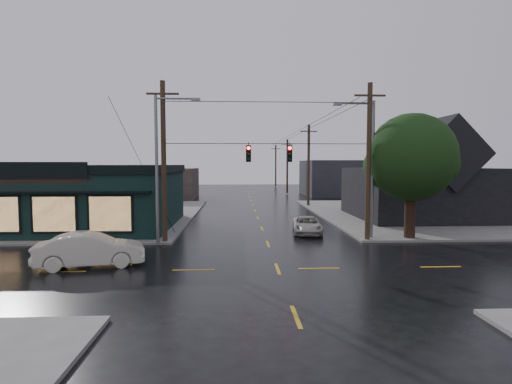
{
  "coord_description": "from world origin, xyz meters",
  "views": [
    {
      "loc": [
        -1.92,
        -18.71,
        5.01
      ],
      "look_at": [
        -0.82,
        4.51,
        3.38
      ],
      "focal_mm": 28.0,
      "sensor_mm": 36.0,
      "label": 1
    }
  ],
  "objects_px": {
    "corner_tree": "(411,158)",
    "utility_pole_ne": "(367,241)",
    "utility_pole_nw": "(165,243)",
    "sedan_cream": "(91,250)",
    "suv_silver": "(307,225)"
  },
  "relations": [
    {
      "from": "corner_tree",
      "to": "utility_pole_ne",
      "type": "xyz_separation_m",
      "value": [
        -3.01,
        -0.5,
        -5.42
      ]
    },
    {
      "from": "utility_pole_nw",
      "to": "sedan_cream",
      "type": "relative_size",
      "value": 2.0
    },
    {
      "from": "utility_pole_ne",
      "to": "suv_silver",
      "type": "xyz_separation_m",
      "value": [
        -3.36,
        3.19,
        0.61
      ]
    },
    {
      "from": "utility_pole_nw",
      "to": "corner_tree",
      "type": "bearing_deg",
      "value": 1.79
    },
    {
      "from": "utility_pole_nw",
      "to": "utility_pole_ne",
      "type": "bearing_deg",
      "value": 0.0
    },
    {
      "from": "suv_silver",
      "to": "corner_tree",
      "type": "bearing_deg",
      "value": -16.68
    },
    {
      "from": "utility_pole_nw",
      "to": "suv_silver",
      "type": "bearing_deg",
      "value": 18.32
    },
    {
      "from": "utility_pole_ne",
      "to": "suv_silver",
      "type": "distance_m",
      "value": 4.67
    },
    {
      "from": "corner_tree",
      "to": "suv_silver",
      "type": "relative_size",
      "value": 1.88
    },
    {
      "from": "corner_tree",
      "to": "utility_pole_nw",
      "type": "xyz_separation_m",
      "value": [
        -16.01,
        -0.5,
        -5.42
      ]
    },
    {
      "from": "utility_pole_nw",
      "to": "utility_pole_ne",
      "type": "height_order",
      "value": "same"
    },
    {
      "from": "corner_tree",
      "to": "suv_silver",
      "type": "bearing_deg",
      "value": 157.1
    },
    {
      "from": "corner_tree",
      "to": "sedan_cream",
      "type": "bearing_deg",
      "value": -161.83
    },
    {
      "from": "corner_tree",
      "to": "utility_pole_ne",
      "type": "relative_size",
      "value": 0.81
    },
    {
      "from": "corner_tree",
      "to": "sedan_cream",
      "type": "distance_m",
      "value": 20.11
    }
  ]
}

